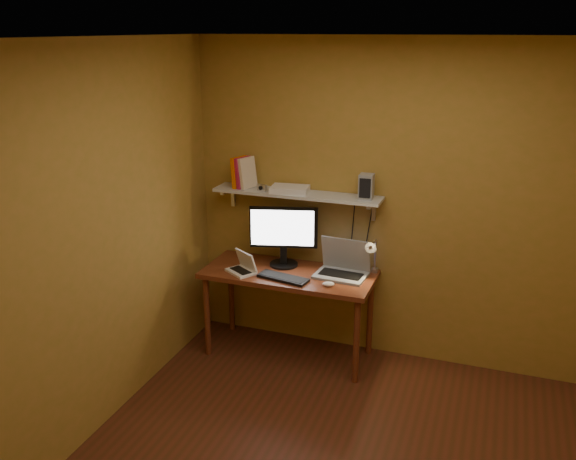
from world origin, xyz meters
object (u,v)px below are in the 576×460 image
at_px(monitor, 284,233).
at_px(speaker_left, 239,177).
at_px(keyboard, 283,278).
at_px(desk_lamp, 373,253).
at_px(mouse, 329,284).
at_px(speaker_right, 366,187).
at_px(netbook, 243,266).
at_px(shelf_camera, 262,188).
at_px(router, 290,189).
at_px(wall_shelf, 297,194).
at_px(desk, 289,282).
at_px(laptop, 343,265).

distance_m(monitor, speaker_left, 0.61).
bearing_deg(keyboard, desk_lamp, 33.98).
relative_size(mouse, speaker_right, 0.48).
bearing_deg(netbook, monitor, 76.69).
distance_m(speaker_left, speaker_right, 1.09).
bearing_deg(shelf_camera, router, 8.29).
bearing_deg(speaker_right, keyboard, -150.24).
distance_m(keyboard, shelf_camera, 0.77).
relative_size(monitor, desk_lamp, 1.47).
height_order(netbook, mouse, netbook).
xyz_separation_m(monitor, shelf_camera, (-0.19, 0.02, 0.37)).
bearing_deg(router, monitor, -125.93).
height_order(wall_shelf, keyboard, wall_shelf).
distance_m(desk, keyboard, 0.18).
xyz_separation_m(desk, desk_lamp, (0.66, 0.13, 0.29)).
bearing_deg(shelf_camera, monitor, -4.82).
xyz_separation_m(netbook, speaker_right, (0.92, 0.32, 0.67)).
bearing_deg(speaker_right, router, 179.55).
relative_size(monitor, shelf_camera, 5.82).
height_order(wall_shelf, desk_lamp, wall_shelf).
relative_size(desk_lamp, shelf_camera, 3.97).
bearing_deg(laptop, keyboard, -144.30).
distance_m(monitor, router, 0.37).
relative_size(wall_shelf, laptop, 3.30).
bearing_deg(speaker_left, wall_shelf, -2.94).
xyz_separation_m(wall_shelf, speaker_left, (-0.52, 0.01, 0.10)).
xyz_separation_m(desk, keyboard, (0.01, -0.16, 0.10)).
relative_size(speaker_right, shelf_camera, 2.08).
height_order(keyboard, desk_lamp, desk_lamp).
bearing_deg(speaker_left, shelf_camera, -16.06).
xyz_separation_m(wall_shelf, keyboard, (0.01, -0.35, -0.60)).
distance_m(netbook, speaker_right, 1.19).
bearing_deg(router, desk, -72.88).
bearing_deg(laptop, speaker_right, 36.69).
height_order(desk, router, router).
xyz_separation_m(keyboard, desk_lamp, (0.65, 0.28, 0.20)).
bearing_deg(laptop, router, 175.50).
relative_size(desk, netbook, 4.85).
relative_size(desk, keyboard, 3.38).
relative_size(speaker_right, router, 0.65).
bearing_deg(speaker_left, monitor, -12.06).
bearing_deg(router, speaker_right, 1.46).
distance_m(monitor, keyboard, 0.41).
height_order(wall_shelf, router, router).
bearing_deg(keyboard, desk, 103.70).
xyz_separation_m(keyboard, mouse, (0.38, -0.01, 0.01)).
bearing_deg(desk_lamp, mouse, -133.29).
relative_size(wall_shelf, monitor, 2.54).
distance_m(wall_shelf, laptop, 0.69).
relative_size(wall_shelf, keyboard, 3.38).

